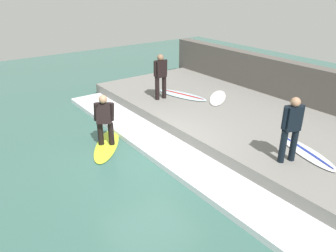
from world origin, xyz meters
name	(u,v)px	position (x,y,z in m)	size (l,w,h in m)	color
ground_plane	(149,156)	(0.00, 0.00, 0.00)	(28.00, 28.00, 0.00)	#386056
concrete_ledge	(236,119)	(3.28, 0.00, 0.22)	(4.40, 10.84, 0.45)	slate
back_wall	(286,86)	(5.73, 0.00, 0.86)	(0.50, 11.38, 1.72)	#544F49
wave_foam_crest	(164,148)	(0.49, 0.00, 0.07)	(1.17, 10.30, 0.15)	silver
surfboard_riding	(107,145)	(-0.62, 1.17, 0.03)	(1.70, 2.00, 0.06)	#BFE02D
surfer_riding	(104,118)	(-0.62, 1.17, 0.85)	(0.55, 0.56, 1.43)	black
surfer_waiting_near	(161,74)	(2.14, 2.46, 1.31)	(0.52, 0.25, 1.54)	black
surfboard_waiting_near	(182,95)	(2.93, 2.26, 0.48)	(1.11, 2.07, 0.07)	silver
surfer_waiting_far	(291,126)	(1.99, -2.71, 1.31)	(0.49, 0.32, 1.53)	black
surfboard_waiting_far	(308,153)	(2.67, -2.82, 0.48)	(1.01, 1.87, 0.07)	silver
surfboard_spare	(218,98)	(3.75, 1.31, 0.48)	(1.62, 1.45, 0.06)	white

